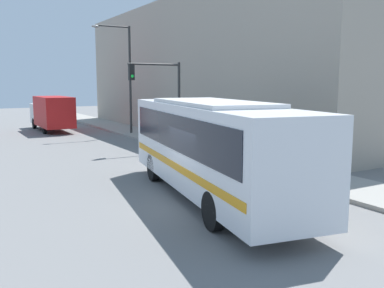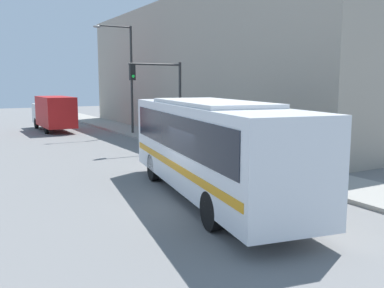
% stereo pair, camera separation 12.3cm
% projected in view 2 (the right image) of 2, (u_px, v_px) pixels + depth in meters
% --- Properties ---
extents(ground_plane, '(120.00, 120.00, 0.00)m').
position_uv_depth(ground_plane, '(196.00, 206.00, 13.85)').
color(ground_plane, slate).
extents(sidewalk, '(2.98, 70.00, 0.15)m').
position_uv_depth(sidewalk, '(135.00, 132.00, 33.98)').
color(sidewalk, gray).
rests_on(sidewalk, ground_plane).
extents(building_facade, '(6.00, 32.73, 10.05)m').
position_uv_depth(building_facade, '(200.00, 69.00, 33.21)').
color(building_facade, '#9E9384').
rests_on(building_facade, ground_plane).
extents(city_bus, '(4.43, 11.05, 3.36)m').
position_uv_depth(city_bus, '(210.00, 142.00, 14.41)').
color(city_bus, silver).
rests_on(city_bus, ground_plane).
extents(delivery_truck, '(2.22, 7.39, 2.83)m').
position_uv_depth(delivery_truck, '(53.00, 112.00, 35.13)').
color(delivery_truck, '#B21919').
rests_on(delivery_truck, ground_plane).
extents(fire_hydrant, '(0.25, 0.34, 0.78)m').
position_uv_depth(fire_hydrant, '(234.00, 154.00, 20.66)').
color(fire_hydrant, red).
rests_on(fire_hydrant, sidewalk).
extents(traffic_light_pole, '(3.28, 0.35, 4.97)m').
position_uv_depth(traffic_light_pole, '(162.00, 89.00, 24.75)').
color(traffic_light_pole, '#2D2D2D').
rests_on(traffic_light_pole, sidewalk).
extents(street_lamp, '(2.93, 0.28, 7.93)m').
position_uv_depth(street_lamp, '(127.00, 70.00, 31.82)').
color(street_lamp, '#2D2D2D').
rests_on(street_lamp, sidewalk).
extents(pedestrian_near_corner, '(0.34, 0.34, 1.74)m').
position_uv_depth(pedestrian_near_corner, '(183.00, 129.00, 26.77)').
color(pedestrian_near_corner, slate).
rests_on(pedestrian_near_corner, sidewalk).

